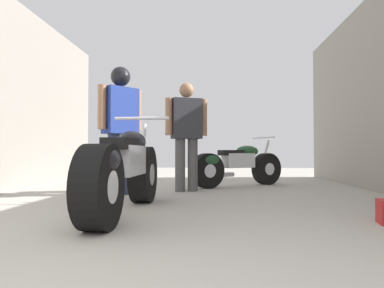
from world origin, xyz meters
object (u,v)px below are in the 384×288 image
object	(u,v)px
motorcycle_black_naked	(237,165)
mechanic_in_blue	(186,130)
motorcycle_maroon_cruiser	(124,170)
mechanic_with_helmet	(120,118)

from	to	relation	value
motorcycle_black_naked	mechanic_in_blue	world-z (taller)	mechanic_in_blue
motorcycle_maroon_cruiser	mechanic_with_helmet	distance (m)	1.74
motorcycle_maroon_cruiser	mechanic_in_blue	world-z (taller)	mechanic_in_blue
mechanic_with_helmet	motorcycle_maroon_cruiser	bearing A→B (deg)	-73.42
motorcycle_maroon_cruiser	mechanic_in_blue	size ratio (longest dim) A/B	1.30
motorcycle_black_naked	mechanic_with_helmet	xyz separation A→B (m)	(-1.72, -1.31, 0.71)
motorcycle_maroon_cruiser	motorcycle_black_naked	distance (m)	3.11
motorcycle_black_naked	mechanic_in_blue	distance (m)	1.29
mechanic_in_blue	mechanic_with_helmet	size ratio (longest dim) A/B	0.92
mechanic_in_blue	mechanic_with_helmet	xyz separation A→B (m)	(-0.90, -0.48, 0.14)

